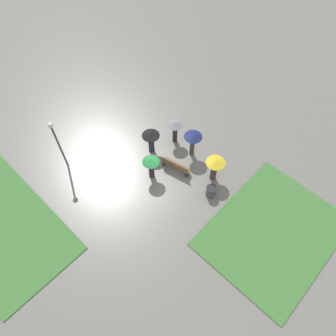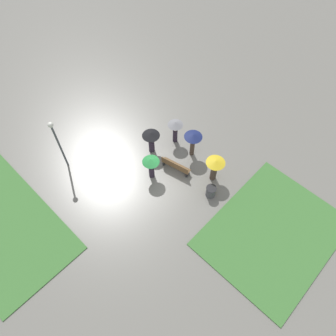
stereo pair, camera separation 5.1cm
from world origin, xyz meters
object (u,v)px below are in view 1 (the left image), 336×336
at_px(crowd_person_green, 151,164).
at_px(crowd_person_navy, 193,139).
at_px(trash_bin, 211,191).
at_px(crowd_person_yellow, 215,166).
at_px(crowd_person_grey, 175,127).
at_px(park_bench, 175,166).
at_px(crowd_person_black, 151,138).
at_px(lamp_post, 57,140).

bearing_deg(crowd_person_green, crowd_person_navy, 16.81).
xyz_separation_m(trash_bin, crowd_person_navy, (2.89, -1.57, 1.08)).
xyz_separation_m(trash_bin, crowd_person_yellow, (0.68, -1.05, 0.88)).
bearing_deg(crowd_person_grey, crowd_person_yellow, -72.96).
distance_m(park_bench, crowd_person_yellow, 2.53).
bearing_deg(crowd_person_yellow, crowd_person_navy, -67.17).
xyz_separation_m(park_bench, crowd_person_yellow, (-2.08, -1.20, 0.80)).
relative_size(crowd_person_navy, crowd_person_grey, 1.05).
bearing_deg(crowd_person_green, trash_bin, -38.44).
distance_m(crowd_person_black, crowd_person_yellow, 4.45).
bearing_deg(crowd_person_yellow, park_bench, -24.05).
bearing_deg(crowd_person_grey, crowd_person_navy, -66.34).
bearing_deg(lamp_post, crowd_person_black, -123.78).
relative_size(park_bench, lamp_post, 0.49).
distance_m(crowd_person_navy, crowd_person_grey, 1.57).
xyz_separation_m(lamp_post, trash_bin, (-8.06, -4.65, -2.21)).
relative_size(crowd_person_green, crowd_person_navy, 0.92).
relative_size(park_bench, crowd_person_black, 1.10).
relative_size(lamp_post, trash_bin, 5.10).
height_order(trash_bin, crowd_person_black, crowd_person_black).
xyz_separation_m(lamp_post, crowd_person_navy, (-5.16, -6.22, -1.13)).
xyz_separation_m(crowd_person_green, crowd_person_navy, (-0.65, -3.05, 0.17)).
height_order(crowd_person_black, crowd_person_navy, crowd_person_navy).
bearing_deg(crowd_person_navy, crowd_person_black, 7.63).
relative_size(lamp_post, crowd_person_black, 2.25).
height_order(park_bench, crowd_person_navy, crowd_person_navy).
bearing_deg(lamp_post, crowd_person_green, -144.88).
height_order(park_bench, lamp_post, lamp_post).
bearing_deg(crowd_person_grey, crowd_person_black, -171.89).
distance_m(park_bench, crowd_person_navy, 1.99).
bearing_deg(park_bench, crowd_person_yellow, -162.31).
height_order(lamp_post, crowd_person_black, lamp_post).
xyz_separation_m(crowd_person_green, crowd_person_grey, (0.91, -3.10, 0.05)).
distance_m(park_bench, trash_bin, 2.76).
bearing_deg(crowd_person_navy, park_bench, 64.19).
height_order(park_bench, crowd_person_black, crowd_person_black).
height_order(crowd_person_black, crowd_person_grey, crowd_person_grey).
height_order(crowd_person_green, crowd_person_yellow, crowd_person_yellow).
xyz_separation_m(park_bench, trash_bin, (-2.76, -0.15, -0.08)).
height_order(crowd_person_green, crowd_person_grey, crowd_person_grey).
bearing_deg(crowd_person_black, crowd_person_navy, 140.86).
distance_m(trash_bin, crowd_person_black, 5.06).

